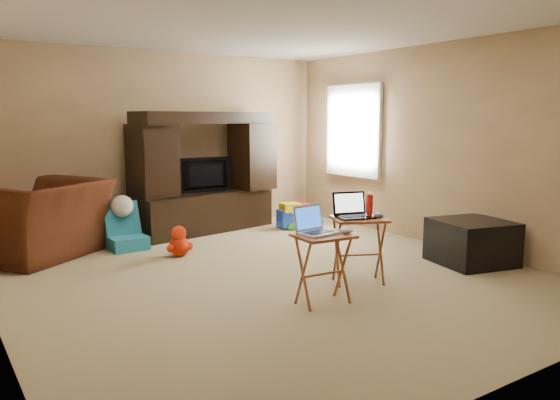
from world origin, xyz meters
TOP-DOWN VIEW (x-y plane):
  - floor at (0.00, 0.00)m, footprint 5.50×5.50m
  - ceiling at (0.00, 0.00)m, footprint 5.50×5.50m
  - wall_back at (0.00, 2.75)m, footprint 5.00×0.00m
  - wall_front at (0.00, -2.75)m, footprint 5.00×0.00m
  - wall_right at (2.50, 0.00)m, footprint 0.00×5.50m
  - window_pane at (2.48, 1.55)m, footprint 0.00×1.20m
  - window_frame at (2.46, 1.55)m, footprint 0.06×1.14m
  - entertainment_center at (0.43, 2.32)m, footprint 2.10×0.84m
  - television at (0.43, 2.27)m, footprint 0.85×0.12m
  - recliner at (-1.80, 2.07)m, footprint 1.78×1.74m
  - child_rocker at (-0.85, 1.89)m, footprint 0.45×0.51m
  - plush_toy at (-0.45, 1.22)m, footprint 0.33×0.27m
  - push_toy at (1.62, 1.82)m, footprint 0.57×0.45m
  - ottoman at (2.10, -0.86)m, footprint 0.90×0.90m
  - tray_table_left at (-0.08, -0.99)m, footprint 0.49×0.41m
  - tray_table_right at (0.57, -0.71)m, footprint 0.62×0.57m
  - laptop_left at (-0.11, -0.96)m, footprint 0.35×0.30m
  - laptop_right at (0.53, -0.69)m, footprint 0.40×0.36m
  - mouse_left at (0.11, -1.06)m, footprint 0.11×0.14m
  - mouse_right at (0.70, -0.83)m, footprint 0.10×0.14m
  - water_bottle at (0.77, -0.63)m, footprint 0.06×0.06m

SIDE VIEW (x-z plane):
  - floor at x=0.00m, z-range 0.00..0.00m
  - plush_toy at x=-0.45m, z-range 0.00..0.36m
  - push_toy at x=1.62m, z-range 0.00..0.38m
  - ottoman at x=2.10m, z-range 0.00..0.48m
  - child_rocker at x=-0.85m, z-range 0.00..0.58m
  - tray_table_left at x=-0.08m, z-range 0.00..0.61m
  - tray_table_right at x=0.57m, z-range 0.00..0.64m
  - recliner at x=-1.80m, z-range 0.00..0.88m
  - mouse_left at x=0.11m, z-range 0.61..0.66m
  - mouse_right at x=0.70m, z-range 0.64..0.70m
  - laptop_left at x=-0.11m, z-range 0.61..0.85m
  - water_bottle at x=0.77m, z-range 0.64..0.84m
  - laptop_right at x=0.53m, z-range 0.64..0.88m
  - television at x=0.43m, z-range 0.56..1.05m
  - entertainment_center at x=0.43m, z-range 0.00..1.67m
  - wall_back at x=0.00m, z-range -1.25..3.75m
  - wall_front at x=0.00m, z-range -1.25..3.75m
  - wall_right at x=2.50m, z-range -1.50..4.00m
  - window_pane at x=2.48m, z-range 0.80..2.00m
  - window_frame at x=2.46m, z-range 0.73..2.07m
  - ceiling at x=0.00m, z-range 2.50..2.50m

